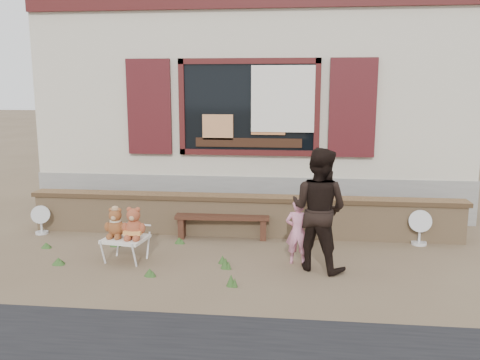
# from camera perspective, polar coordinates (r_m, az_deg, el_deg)

# --- Properties ---
(ground) EXTENTS (80.00, 80.00, 0.00)m
(ground) POSITION_cam_1_polar(r_m,az_deg,el_deg) (7.50, -0.52, -8.38)
(ground) COLOR brown
(ground) RESTS_ON ground
(shopfront) EXTENTS (8.04, 5.13, 4.00)m
(shopfront) POSITION_cam_1_polar(r_m,az_deg,el_deg) (11.57, 2.19, 8.45)
(shopfront) COLOR #B3AB91
(shopfront) RESTS_ON ground
(brick_wall) EXTENTS (7.10, 0.36, 0.67)m
(brick_wall) POSITION_cam_1_polar(r_m,az_deg,el_deg) (8.35, 0.31, -3.94)
(brick_wall) COLOR tan
(brick_wall) RESTS_ON ground
(bench) EXTENTS (1.52, 0.39, 0.39)m
(bench) POSITION_cam_1_polar(r_m,az_deg,el_deg) (8.22, -1.98, -4.62)
(bench) COLOR #371D13
(bench) RESTS_ON ground
(folding_chair) EXTENTS (0.63, 0.57, 0.34)m
(folding_chair) POSITION_cam_1_polar(r_m,az_deg,el_deg) (7.32, -12.73, -6.56)
(folding_chair) COLOR silver
(folding_chair) RESTS_ON ground
(teddy_bear_left) EXTENTS (0.35, 0.31, 0.43)m
(teddy_bear_left) POSITION_cam_1_polar(r_m,az_deg,el_deg) (7.32, -13.79, -4.60)
(teddy_bear_left) COLOR brown
(teddy_bear_left) RESTS_ON folding_chair
(teddy_bear_right) EXTENTS (0.37, 0.34, 0.46)m
(teddy_bear_right) POSITION_cam_1_polar(r_m,az_deg,el_deg) (7.19, -11.83, -4.68)
(teddy_bear_right) COLOR brown
(teddy_bear_right) RESTS_ON folding_chair
(child) EXTENTS (0.36, 0.27, 0.92)m
(child) POSITION_cam_1_polar(r_m,az_deg,el_deg) (7.05, 6.49, -5.78)
(child) COLOR pink
(child) RESTS_ON ground
(adult) EXTENTS (1.00, 0.92, 1.65)m
(adult) POSITION_cam_1_polar(r_m,az_deg,el_deg) (6.81, 8.83, -3.27)
(adult) COLOR black
(adult) RESTS_ON ground
(fan_left) EXTENTS (0.31, 0.21, 0.49)m
(fan_left) POSITION_cam_1_polar(r_m,az_deg,el_deg) (9.07, -21.44, -4.15)
(fan_left) COLOR silver
(fan_left) RESTS_ON ground
(fan_right) EXTENTS (0.36, 0.23, 0.56)m
(fan_right) POSITION_cam_1_polar(r_m,az_deg,el_deg) (8.35, 19.54, -5.01)
(fan_right) COLOR silver
(fan_right) RESTS_ON ground
(grass_tufts) EXTENTS (3.14, 1.75, 0.16)m
(grass_tufts) POSITION_cam_1_polar(r_m,az_deg,el_deg) (7.43, -10.84, -8.28)
(grass_tufts) COLOR #2F5220
(grass_tufts) RESTS_ON ground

